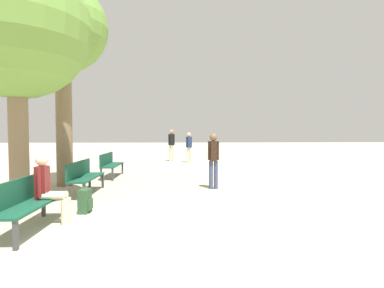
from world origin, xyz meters
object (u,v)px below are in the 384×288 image
pedestrian_far (213,157)px  person_seated (49,187)px  bench_row_1 (84,175)px  bench_row_2 (110,163)px  bench_row_0 (26,200)px  tree_row_1 (62,31)px  pedestrian_mid (189,145)px  tree_row_0 (16,27)px  backpack (85,201)px  pedestrian_near (171,143)px

pedestrian_far → person_seated: bearing=-135.9°
bench_row_1 → pedestrian_far: size_ratio=1.11×
bench_row_1 → bench_row_2: size_ratio=1.00×
bench_row_0 → tree_row_1: bearing=103.0°
bench_row_0 → pedestrian_far: (3.50, 3.52, 0.40)m
bench_row_1 → pedestrian_mid: bearing=69.1°
person_seated → tree_row_0: bearing=132.8°
person_seated → backpack: size_ratio=2.63×
bench_row_1 → person_seated: (0.23, -2.58, 0.16)m
bench_row_0 → bench_row_1: bearing=90.0°
bench_row_0 → pedestrian_mid: 11.18m
bench_row_0 → bench_row_2: (0.00, 5.86, 0.00)m
bench_row_1 → pedestrian_near: bearing=76.9°
person_seated → pedestrian_mid: bearing=75.2°
bench_row_1 → tree_row_1: 4.42m
bench_row_1 → backpack: bench_row_1 is taller
tree_row_1 → pedestrian_near: (3.00, 7.47, -3.64)m
tree_row_0 → pedestrian_far: 5.69m
pedestrian_mid → pedestrian_far: size_ratio=1.00×
pedestrian_far → pedestrian_near: bearing=100.2°
tree_row_0 → person_seated: size_ratio=4.35×
bench_row_2 → tree_row_0: tree_row_0 is taller
backpack → pedestrian_mid: (2.36, 9.67, 0.68)m
bench_row_0 → pedestrian_near: (2.03, 11.65, 0.49)m
pedestrian_mid → bench_row_1: bearing=-110.9°
tree_row_0 → tree_row_1: (0.00, 2.55, 0.76)m
bench_row_2 → tree_row_0: (-0.96, -4.23, 3.37)m
tree_row_1 → person_seated: bearing=-72.7°
pedestrian_mid → pedestrian_far: (0.52, -7.25, -0.00)m
bench_row_1 → bench_row_2: 2.93m
bench_row_0 → tree_row_0: 3.87m
person_seated → pedestrian_far: (3.27, 3.17, 0.24)m
bench_row_1 → backpack: (0.62, -1.83, -0.28)m
tree_row_0 → tree_row_1: tree_row_1 is taller
bench_row_2 → person_seated: 5.52m
bench_row_0 → backpack: bearing=60.5°
bench_row_1 → person_seated: 2.60m
tree_row_1 → pedestrian_mid: 8.53m
backpack → bench_row_0: bearing=-119.5°
person_seated → backpack: bearing=62.4°
bench_row_2 → pedestrian_near: size_ratio=1.01×
pedestrian_mid → bench_row_2: bearing=-121.3°
bench_row_0 → tree_row_0: size_ratio=0.32×
tree_row_0 → person_seated: bearing=-47.2°
tree_row_1 → backpack: tree_row_1 is taller
tree_row_0 → pedestrian_mid: (3.95, 9.13, -2.97)m
bench_row_0 → person_seated: 0.44m
pedestrian_mid → backpack: bearing=-103.7°
pedestrian_far → pedestrian_mid: bearing=94.1°
bench_row_0 → bench_row_2: bearing=90.0°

